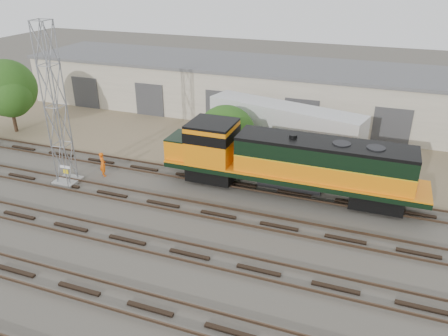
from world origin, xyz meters
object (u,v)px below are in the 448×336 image
(signal_tower, at_px, (56,110))
(locomotive, at_px, (287,161))
(worker, at_px, (103,164))
(semi_trailer, at_px, (287,124))

(signal_tower, bearing_deg, locomotive, 14.08)
(signal_tower, distance_m, worker, 5.34)
(locomotive, distance_m, signal_tower, 16.30)
(signal_tower, xyz_separation_m, worker, (1.90, 1.82, -4.65))
(signal_tower, relative_size, semi_trailer, 0.84)
(worker, height_order, semi_trailer, semi_trailer)
(worker, bearing_deg, locomotive, -133.89)
(signal_tower, relative_size, worker, 6.03)
(locomotive, xyz_separation_m, signal_tower, (-15.52, -3.89, 3.12))
(semi_trailer, bearing_deg, worker, -128.44)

